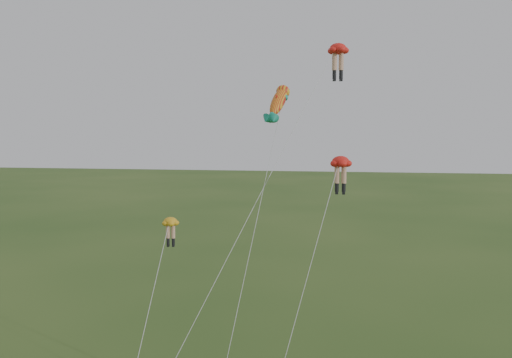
# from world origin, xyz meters

# --- Properties ---
(legs_kite_red_high) EXTENTS (10.07, 12.04, 19.86)m
(legs_kite_red_high) POSITION_xyz_m (6.11, 10.65, 18.98)
(legs_kite_red_high) COLOR red
(legs_kite_red_high) RESTS_ON ground
(legs_kite_red_mid) EXTENTS (4.07, 6.98, 12.84)m
(legs_kite_red_mid) POSITION_xyz_m (6.50, 4.37, 12.09)
(legs_kite_red_mid) COLOR red
(legs_kite_red_mid) RESTS_ON ground
(legs_kite_yellow) EXTENTS (1.08, 8.52, 9.38)m
(legs_kite_yellow) POSITION_xyz_m (-2.87, 2.93, 8.62)
(legs_kite_yellow) COLOR gold
(legs_kite_yellow) RESTS_ON ground
(fish_kite) EXTENTS (3.17, 9.22, 17.27)m
(fish_kite) POSITION_xyz_m (2.75, 7.57, 15.92)
(fish_kite) COLOR gold
(fish_kite) RESTS_ON ground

